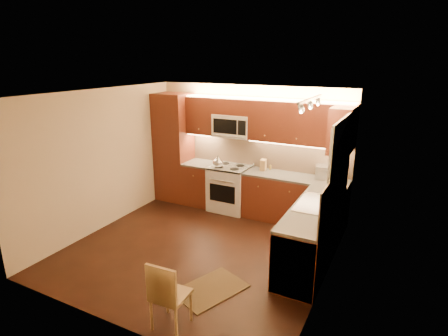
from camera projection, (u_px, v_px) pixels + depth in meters
The scene contains 37 objects.
floor at pixel (201, 248), 6.00m from camera, with size 4.00×4.00×0.01m, color black.
ceiling at pixel (197, 94), 5.28m from camera, with size 4.00×4.00×0.01m, color beige.
wall_back at pixel (250, 149), 7.34m from camera, with size 4.00×0.01×2.50m, color beige.
wall_front at pixel (103, 227), 3.93m from camera, with size 4.00×0.01×2.50m, color beige.
wall_left at pixel (103, 160), 6.51m from camera, with size 0.01×4.00×2.50m, color beige.
wall_right at pixel (331, 198), 4.76m from camera, with size 0.01×4.00×2.50m, color beige.
pantry at pixel (174, 148), 7.84m from camera, with size 0.70×0.60×2.30m, color #4E1E10.
base_cab_back_left at pixel (201, 184), 7.75m from camera, with size 0.62×0.60×0.86m, color #4E1E10.
counter_back_left at pixel (201, 164), 7.62m from camera, with size 0.62×0.60×0.04m, color #312E2D.
base_cab_back_right at pixel (294, 200), 6.87m from camera, with size 1.92×0.60×0.86m, color #4E1E10.
counter_back_right at pixel (295, 178), 6.74m from camera, with size 1.92×0.60×0.04m, color #312E2D.
base_cab_right at pixel (311, 237), 5.47m from camera, with size 0.60×2.00×0.86m, color #4E1E10.
counter_right at pixel (313, 209), 5.34m from camera, with size 0.60×2.00×0.04m, color #312E2D.
dishwasher at pixel (298, 258), 4.87m from camera, with size 0.58×0.60×0.84m, color silver.
backsplash_back at pixel (266, 153), 7.19m from camera, with size 3.30×0.02×0.60m, color tan.
backsplash_right at pixel (336, 191), 5.12m from camera, with size 0.02×2.00×0.60m, color tan.
upper_cab_back_left at pixel (203, 115), 7.44m from camera, with size 0.62×0.35×0.75m, color #4E1E10.
upper_cab_back_right at pixel (301, 123), 6.56m from camera, with size 1.92×0.35×0.75m, color #4E1E10.
upper_cab_bridge at pixel (233, 106), 7.08m from camera, with size 0.76×0.35×0.31m, color #4E1E10.
upper_cab_right_corner at pixel (341, 131), 5.85m from camera, with size 0.35×0.50×0.75m, color #4E1E10.
stove at pixel (230, 188), 7.42m from camera, with size 0.76×0.65×0.92m, color silver, non-canonical shape.
microwave at pixel (233, 126), 7.17m from camera, with size 0.76×0.38×0.44m, color silver, non-canonical shape.
window_frame at pixel (340, 161), 5.14m from camera, with size 0.03×1.44×1.24m, color silver.
window_blinds at pixel (338, 161), 5.14m from camera, with size 0.02×1.36×1.16m, color silver.
sink at pixel (316, 199), 5.44m from camera, with size 0.52×0.86×0.15m, color silver, non-canonical shape.
faucet at pixel (329, 197), 5.34m from camera, with size 0.20×0.04×0.30m, color silver, non-canonical shape.
track_light_bar at pixel (311, 99), 4.95m from camera, with size 0.04×1.20×0.03m, color silver.
kettle at pixel (218, 161), 7.19m from camera, with size 0.21×0.21×0.25m, color silver, non-canonical shape.
toaster_oven at pixel (327, 172), 6.59m from camera, with size 0.40×0.30×0.24m, color silver.
knife_block at pixel (263, 165), 7.08m from camera, with size 0.10×0.16×0.22m, color olive.
spice_jar_a at pixel (254, 166), 7.26m from camera, with size 0.05×0.05×0.09m, color silver.
spice_jar_b at pixel (270, 167), 7.15m from camera, with size 0.04×0.04×0.09m, color olive.
spice_jar_c at pixel (254, 165), 7.26m from camera, with size 0.04×0.04×0.10m, color silver.
spice_jar_d at pixel (262, 166), 7.22m from camera, with size 0.04×0.04×0.10m, color olive.
soap_bottle at pixel (336, 189), 5.82m from camera, with size 0.08×0.08×0.18m, color white.
rug at pixel (211, 289), 4.93m from camera, with size 0.61×0.92×0.01m, color black.
dining_chair at pixel (171, 293), 4.15m from camera, with size 0.38×0.38×0.86m, color olive, non-canonical shape.
Camera 1 is at (2.80, -4.59, 2.99)m, focal length 29.32 mm.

